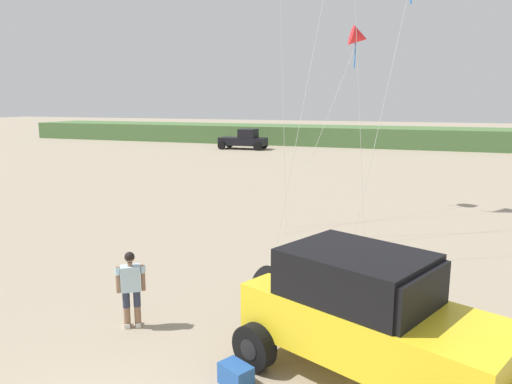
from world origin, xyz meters
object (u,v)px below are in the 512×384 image
Objects in this scene: jeep at (369,316)px; distant_pickup at (244,140)px; person_watching at (131,285)px; kite_green_box at (359,37)px; cooler_box at (236,375)px.

distant_pickup is at bearing 114.08° from jeep.
kite_green_box is at bearing 79.68° from person_watching.
kite_green_box is (14.13, -22.77, 6.48)m from distant_pickup.
cooler_box is 16.78m from kite_green_box.
distant_pickup is (-16.55, 37.04, -0.26)m from jeep.
cooler_box is 0.12× the size of distant_pickup.
kite_green_box is at bearing -58.17° from distant_pickup.
jeep is 2.46m from cooler_box.
cooler_box is (2.88, -1.27, -0.75)m from person_watching.
cooler_box is 0.07× the size of kite_green_box.
distant_pickup reaches higher than person_watching.
distant_pickup is at bearing 121.83° from kite_green_box.
distant_pickup is (-14.49, 37.91, 0.75)m from cooler_box.
kite_green_box reaches higher than jeep.
kite_green_box is at bearing 118.80° from cooler_box.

